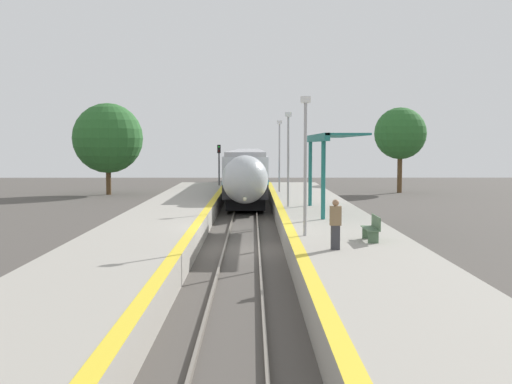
{
  "coord_description": "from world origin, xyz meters",
  "views": [
    {
      "loc": [
        0.44,
        -26.35,
        4.35
      ],
      "look_at": [
        0.61,
        3.4,
        2.18
      ],
      "focal_mm": 45.0,
      "sensor_mm": 36.0,
      "label": 1
    }
  ],
  "objects_px": {
    "railway_signal": "(219,165)",
    "lamppost_near": "(305,156)",
    "lamppost_mid": "(288,153)",
    "lamppost_far": "(279,151)",
    "person_waiting": "(335,224)",
    "platform_bench": "(373,228)",
    "train": "(248,169)"
  },
  "relations": [
    {
      "from": "train",
      "to": "lamppost_near",
      "type": "relative_size",
      "value": 8.28
    },
    {
      "from": "railway_signal",
      "to": "lamppost_mid",
      "type": "distance_m",
      "value": 19.28
    },
    {
      "from": "railway_signal",
      "to": "lamppost_near",
      "type": "relative_size",
      "value": 0.85
    },
    {
      "from": "platform_bench",
      "to": "railway_signal",
      "type": "height_order",
      "value": "railway_signal"
    },
    {
      "from": "platform_bench",
      "to": "person_waiting",
      "type": "xyz_separation_m",
      "value": [
        -1.56,
        -1.89,
        0.37
      ]
    },
    {
      "from": "train",
      "to": "railway_signal",
      "type": "bearing_deg",
      "value": -119.04
    },
    {
      "from": "lamppost_near",
      "to": "lamppost_mid",
      "type": "xyz_separation_m",
      "value": [
        0.0,
        11.36,
        0.0
      ]
    },
    {
      "from": "person_waiting",
      "to": "train",
      "type": "bearing_deg",
      "value": 94.76
    },
    {
      "from": "railway_signal",
      "to": "lamppost_mid",
      "type": "height_order",
      "value": "lamppost_mid"
    },
    {
      "from": "person_waiting",
      "to": "lamppost_near",
      "type": "relative_size",
      "value": 0.32
    },
    {
      "from": "lamppost_mid",
      "to": "platform_bench",
      "type": "bearing_deg",
      "value": -79.82
    },
    {
      "from": "lamppost_far",
      "to": "lamppost_near",
      "type": "bearing_deg",
      "value": -90.0
    },
    {
      "from": "train",
      "to": "lamppost_far",
      "type": "xyz_separation_m",
      "value": [
        2.4,
        -11.52,
        1.71
      ]
    },
    {
      "from": "platform_bench",
      "to": "lamppost_mid",
      "type": "height_order",
      "value": "lamppost_mid"
    },
    {
      "from": "platform_bench",
      "to": "lamppost_near",
      "type": "xyz_separation_m",
      "value": [
        -2.28,
        1.32,
        2.49
      ]
    },
    {
      "from": "train",
      "to": "person_waiting",
      "type": "height_order",
      "value": "train"
    },
    {
      "from": "platform_bench",
      "to": "railway_signal",
      "type": "xyz_separation_m",
      "value": [
        -7.03,
        31.32,
        1.23
      ]
    },
    {
      "from": "person_waiting",
      "to": "lamppost_mid",
      "type": "bearing_deg",
      "value": 92.82
    },
    {
      "from": "train",
      "to": "railway_signal",
      "type": "distance_m",
      "value": 4.87
    },
    {
      "from": "lamppost_mid",
      "to": "lamppost_far",
      "type": "xyz_separation_m",
      "value": [
        0.0,
        11.36,
        0.0
      ]
    },
    {
      "from": "lamppost_near",
      "to": "lamppost_far",
      "type": "distance_m",
      "value": 22.72
    },
    {
      "from": "railway_signal",
      "to": "lamppost_far",
      "type": "relative_size",
      "value": 0.85
    },
    {
      "from": "railway_signal",
      "to": "lamppost_near",
      "type": "distance_m",
      "value": 30.4
    },
    {
      "from": "lamppost_far",
      "to": "person_waiting",
      "type": "bearing_deg",
      "value": -88.41
    },
    {
      "from": "platform_bench",
      "to": "person_waiting",
      "type": "distance_m",
      "value": 2.48
    },
    {
      "from": "railway_signal",
      "to": "lamppost_far",
      "type": "xyz_separation_m",
      "value": [
        4.75,
        -7.28,
        1.27
      ]
    },
    {
      "from": "person_waiting",
      "to": "lamppost_mid",
      "type": "distance_m",
      "value": 14.74
    },
    {
      "from": "train",
      "to": "lamppost_near",
      "type": "distance_m",
      "value": 34.37
    },
    {
      "from": "platform_bench",
      "to": "person_waiting",
      "type": "relative_size",
      "value": 0.94
    },
    {
      "from": "person_waiting",
      "to": "lamppost_near",
      "type": "height_order",
      "value": "lamppost_near"
    },
    {
      "from": "lamppost_far",
      "to": "railway_signal",
      "type": "bearing_deg",
      "value": 123.13
    },
    {
      "from": "platform_bench",
      "to": "lamppost_mid",
      "type": "bearing_deg",
      "value": 100.18
    }
  ]
}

